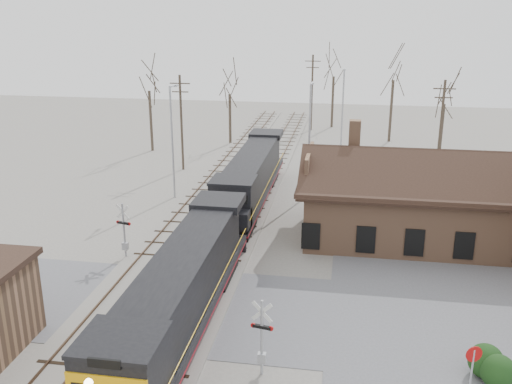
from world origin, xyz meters
TOP-DOWN VIEW (x-y plane):
  - ground at (0.00, 0.00)m, footprint 140.00×140.00m
  - road at (0.00, 0.00)m, footprint 60.00×9.00m
  - track_main at (0.00, 15.00)m, footprint 3.40×90.00m
  - track_siding at (-4.50, 15.00)m, footprint 3.40×90.00m
  - depot at (11.99, 12.00)m, footprint 15.20×9.31m
  - locomotive_lead at (0.00, -3.22)m, footprint 2.92×19.53m
  - locomotive_trailing at (0.00, 16.58)m, footprint 2.92×19.53m
  - crossbuck_near at (4.34, -5.09)m, footprint 1.03×0.29m
  - crossbuck_far at (-6.15, 5.51)m, footprint 1.05×0.33m
  - do_not_enter_sign at (13.01, -5.26)m, footprint 0.69×0.28m
  - hedge_a at (13.95, -3.67)m, footprint 1.52×1.52m
  - hedge_b at (14.31, -4.38)m, footprint 1.49×1.49m
  - streetlight_a at (-6.73, 18.05)m, footprint 0.25×2.04m
  - streetlight_b at (4.40, 20.20)m, footprint 0.25×2.04m
  - streetlight_c at (6.79, 36.23)m, footprint 0.25×2.04m
  - utility_pole_a at (-8.49, 26.51)m, footprint 2.00×0.24m
  - utility_pole_b at (2.64, 47.80)m, footprint 2.00×0.24m
  - utility_pole_c at (15.96, 27.84)m, footprint 2.00×0.24m
  - tree_a at (-14.15, 33.56)m, footprint 4.46×4.46m
  - tree_b at (-6.18, 38.31)m, footprint 3.90×3.90m
  - tree_c at (5.26, 50.30)m, footprint 4.48×4.48m
  - tree_d at (12.40, 42.62)m, footprint 4.86×4.86m
  - tree_e at (17.40, 36.37)m, footprint 3.76×3.76m

SIDE VIEW (x-z plane):
  - ground at x=0.00m, z-range 0.00..0.00m
  - road at x=0.00m, z-range 0.00..0.03m
  - track_main at x=0.00m, z-range -0.05..0.19m
  - track_siding at x=-4.50m, z-range -0.05..0.19m
  - hedge_b at x=14.31m, z-range 0.00..1.49m
  - hedge_a at x=13.95m, z-range 0.00..1.52m
  - do_not_enter_sign at x=13.01m, z-range 0.45..2.87m
  - crossbuck_near at x=4.34m, z-range -0.08..3.52m
  - crossbuck_far at x=-6.15m, z-range -0.09..3.62m
  - locomotive_trailing at x=0.00m, z-range 0.23..4.33m
  - locomotive_lead at x=0.00m, z-range 0.11..4.44m
  - depot at x=11.99m, z-range -1.54..6.36m
  - utility_pole_c at x=15.96m, z-range 0.22..9.36m
  - utility_pole_a at x=-8.49m, z-range 0.22..9.51m
  - utility_pole_b at x=2.64m, z-range 0.22..9.90m
  - streetlight_c at x=6.79m, z-range 0.54..9.65m
  - streetlight_a at x=-6.73m, z-range 0.54..9.92m
  - streetlight_b at x=4.40m, z-range 0.54..10.07m
  - tree_e at x=17.40m, z-range 1.94..11.15m
  - tree_b at x=-6.18m, z-range 2.02..11.58m
  - tree_a at x=-14.15m, z-range 2.32..13.25m
  - tree_c at x=5.26m, z-range 2.33..13.32m
  - tree_d at x=12.40m, z-range 2.53..14.45m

